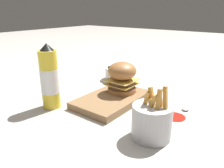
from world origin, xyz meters
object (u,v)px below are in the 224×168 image
at_px(serving_board, 112,99).
at_px(burger, 122,77).
at_px(fries_basket, 152,121).
at_px(spoon, 188,105).
at_px(side_bowl, 119,73).
at_px(ketchup_bottle, 50,79).

xyz_separation_m(serving_board, burger, (0.06, -0.00, 0.08)).
bearing_deg(fries_basket, spoon, -2.58).
relative_size(serving_board, side_bowl, 2.09).
relative_size(serving_board, fries_basket, 1.90).
bearing_deg(side_bowl, fries_basket, -134.63).
distance_m(burger, side_bowl, 0.25).
distance_m(side_bowl, spoon, 0.42).
relative_size(burger, fries_basket, 0.79).
bearing_deg(side_bowl, spoon, -106.07).
relative_size(serving_board, burger, 2.42).
bearing_deg(spoon, fries_basket, -11.09).
bearing_deg(ketchup_bottle, spoon, -52.42).
xyz_separation_m(burger, fries_basket, (-0.19, -0.23, -0.04)).
relative_size(ketchup_bottle, side_bowl, 1.66).
bearing_deg(fries_basket, ketchup_bottle, 96.16).
height_order(ketchup_bottle, spoon, ketchup_bottle).
height_order(serving_board, side_bowl, side_bowl).
height_order(fries_basket, spoon, fries_basket).
bearing_deg(spoon, side_bowl, -114.58).
bearing_deg(burger, ketchup_bottle, 145.79).
height_order(ketchup_bottle, side_bowl, ketchup_bottle).
height_order(fries_basket, side_bowl, fries_basket).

